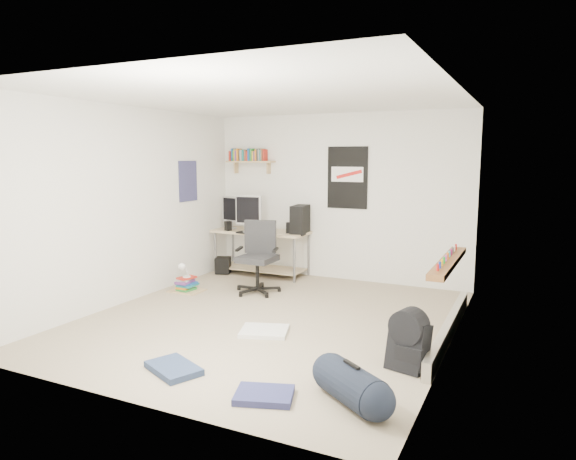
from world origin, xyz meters
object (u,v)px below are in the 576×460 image
at_px(desk, 262,252).
at_px(backpack, 408,347).
at_px(duffel_bag, 351,386).
at_px(book_stack, 187,281).
at_px(office_chair, 257,258).

relative_size(desk, backpack, 3.44).
bearing_deg(duffel_bag, desk, 163.02).
xyz_separation_m(backpack, book_stack, (-3.37, 1.31, -0.05)).
bearing_deg(duffel_bag, book_stack, -178.80).
xyz_separation_m(duffel_bag, book_stack, (-3.13, 2.15, 0.01)).
relative_size(office_chair, book_stack, 2.04).
bearing_deg(book_stack, desk, 71.66).
bearing_deg(desk, duffel_bag, -70.34).
bearing_deg(backpack, office_chair, 160.18).
bearing_deg(duffel_bag, backpack, 109.69).
relative_size(backpack, duffel_bag, 0.75).
xyz_separation_m(desk, duffel_bag, (2.68, -3.52, -0.22)).
relative_size(office_chair, duffel_bag, 1.69).
height_order(office_chair, backpack, office_chair).
xyz_separation_m(desk, backpack, (2.92, -2.68, -0.16)).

